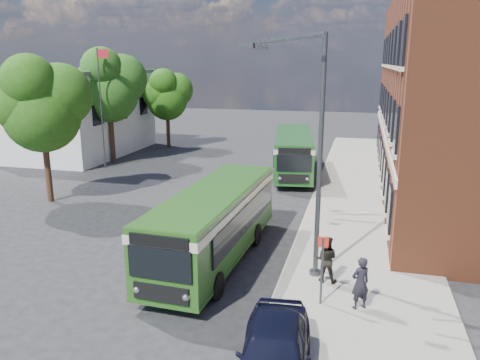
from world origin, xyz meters
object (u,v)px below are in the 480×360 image
(bus_rear, at_px, (293,150))
(street_lamp, at_px, (310,154))
(bus_front, at_px, (214,218))
(parked_car, at_px, (274,352))

(bus_rear, bearing_deg, street_lamp, -79.93)
(bus_front, relative_size, parked_car, 2.24)
(bus_rear, xyz_separation_m, parked_car, (2.93, -23.09, -0.91))
(street_lamp, distance_m, bus_rear, 17.22)
(bus_rear, height_order, parked_car, bus_rear)
(bus_front, bearing_deg, street_lamp, -8.92)
(street_lamp, bearing_deg, bus_rear, 100.07)
(parked_car, bearing_deg, bus_rear, 91.49)
(street_lamp, relative_size, parked_car, 2.00)
(street_lamp, height_order, parked_car, street_lamp)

